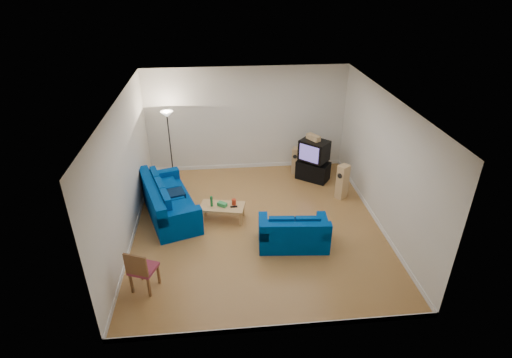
{
  "coord_description": "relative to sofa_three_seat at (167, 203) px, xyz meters",
  "views": [
    {
      "loc": [
        -0.85,
        -8.15,
        5.75
      ],
      "look_at": [
        0.0,
        0.4,
        1.1
      ],
      "focal_mm": 28.0,
      "sensor_mm": 36.0,
      "label": 1
    }
  ],
  "objects": [
    {
      "name": "dining_chair",
      "position": [
        -0.22,
        -2.71,
        0.2
      ],
      "size": [
        0.61,
        0.61,
        0.98
      ],
      "rotation": [
        0.0,
        0.0,
        -0.37
      ],
      "color": "brown",
      "rests_on": "ground"
    },
    {
      "name": "speaker_left",
      "position": [
        3.69,
        1.99,
        0.07
      ],
      "size": [
        0.26,
        0.3,
        0.84
      ],
      "rotation": [
        0.0,
        0.0,
        -0.31
      ],
      "color": "tan",
      "rests_on": "ground"
    },
    {
      "name": "sofa_loveseat",
      "position": [
        2.99,
        -1.57,
        -0.05
      ],
      "size": [
        1.65,
        1.01,
        0.79
      ],
      "rotation": [
        0.0,
        0.0,
        -0.08
      ],
      "color": "navy",
      "rests_on": "ground"
    },
    {
      "name": "sofa_three_seat",
      "position": [
        0.0,
        0.0,
        0.0
      ],
      "size": [
        1.75,
        2.63,
        0.94
      ],
      "rotation": [
        0.0,
        0.0,
        -1.26
      ],
      "color": "navy",
      "rests_on": "ground"
    },
    {
      "name": "television",
      "position": [
        4.13,
        1.52,
        0.61
      ],
      "size": [
        0.96,
        0.95,
        0.6
      ],
      "rotation": [
        0.0,
        0.0,
        -0.76
      ],
      "color": "black",
      "rests_on": "av_receiver"
    },
    {
      "name": "red_canister",
      "position": [
        1.7,
        -0.31,
        0.13
      ],
      "size": [
        0.11,
        0.11,
        0.15
      ],
      "primitive_type": "cylinder",
      "rotation": [
        0.0,
        0.0,
        0.04
      ],
      "color": "red",
      "rests_on": "coffee_table"
    },
    {
      "name": "floor_lamp",
      "position": [
        -0.02,
        1.99,
        1.41
      ],
      "size": [
        0.36,
        0.36,
        2.13
      ],
      "color": "black",
      "rests_on": "ground"
    },
    {
      "name": "remote",
      "position": [
        1.69,
        -0.43,
        0.06
      ],
      "size": [
        0.18,
        0.06,
        0.02
      ],
      "primitive_type": "cube",
      "rotation": [
        0.0,
        0.0,
        0.06
      ],
      "color": "black",
      "rests_on": "coffee_table"
    },
    {
      "name": "room",
      "position": [
        2.25,
        -0.71,
        1.2
      ],
      "size": [
        6.01,
        6.51,
        3.21
      ],
      "color": "brown",
      "rests_on": "ground"
    },
    {
      "name": "centre_speaker",
      "position": [
        4.11,
        1.59,
        0.99
      ],
      "size": [
        0.38,
        0.46,
        0.15
      ],
      "primitive_type": "cube",
      "rotation": [
        0.0,
        0.0,
        -1.02
      ],
      "color": "tan",
      "rests_on": "television"
    },
    {
      "name": "speaker_right",
      "position": [
        4.7,
        0.42,
        0.15
      ],
      "size": [
        0.37,
        0.36,
        0.99
      ],
      "rotation": [
        0.0,
        0.0,
        -0.95
      ],
      "color": "tan",
      "rests_on": "ground"
    },
    {
      "name": "tv_stand",
      "position": [
        4.16,
        1.56,
        -0.06
      ],
      "size": [
        1.06,
        0.97,
        0.57
      ],
      "primitive_type": "cube",
      "rotation": [
        0.0,
        0.0,
        -0.64
      ],
      "color": "black",
      "rests_on": "ground"
    },
    {
      "name": "tissue_box",
      "position": [
        1.4,
        -0.35,
        0.1
      ],
      "size": [
        0.26,
        0.24,
        0.09
      ],
      "primitive_type": "cube",
      "rotation": [
        0.0,
        0.0,
        -0.64
      ],
      "color": "green",
      "rests_on": "coffee_table"
    },
    {
      "name": "bottle",
      "position": [
        1.14,
        -0.33,
        0.19
      ],
      "size": [
        0.07,
        0.07,
        0.27
      ],
      "primitive_type": "cylinder",
      "rotation": [
        0.0,
        0.0,
        -0.07
      ],
      "color": "#197233",
      "rests_on": "coffee_table"
    },
    {
      "name": "coffee_table",
      "position": [
        1.4,
        -0.34,
        -0.0
      ],
      "size": [
        1.19,
        0.77,
        0.4
      ],
      "rotation": [
        0.0,
        0.0,
        -0.21
      ],
      "color": "tan",
      "rests_on": "ground"
    },
    {
      "name": "av_receiver",
      "position": [
        4.1,
        1.57,
        0.27
      ],
      "size": [
        0.49,
        0.51,
        0.09
      ],
      "primitive_type": "cube",
      "rotation": [
        0.0,
        0.0,
        -0.99
      ],
      "color": "black",
      "rests_on": "tv_stand"
    }
  ]
}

